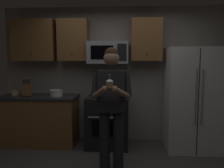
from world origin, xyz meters
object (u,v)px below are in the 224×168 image
object	(u,v)px
microwave	(108,53)
bowl_large_white	(56,93)
refrigerator	(192,99)
knife_block	(27,90)
oven_range	(108,121)
person	(111,102)
bowl_small_colored	(15,93)
cupcake	(110,84)

from	to	relation	value
microwave	bowl_large_white	distance (m)	1.22
refrigerator	knife_block	size ratio (longest dim) A/B	5.63
refrigerator	oven_range	bearing A→B (deg)	178.50
oven_range	refrigerator	size ratio (longest dim) A/B	0.52
refrigerator	person	size ratio (longest dim) A/B	1.02
microwave	person	size ratio (longest dim) A/B	0.42
microwave	knife_block	size ratio (longest dim) A/B	2.31
knife_block	bowl_small_colored	world-z (taller)	knife_block
oven_range	refrigerator	distance (m)	1.56
bowl_small_colored	person	size ratio (longest dim) A/B	0.10
knife_block	cupcake	world-z (taller)	cupcake
oven_range	bowl_large_white	size ratio (longest dim) A/B	3.72
refrigerator	bowl_small_colored	distance (m)	3.27
bowl_large_white	cupcake	world-z (taller)	cupcake
microwave	refrigerator	distance (m)	1.72
person	cupcake	size ratio (longest dim) A/B	10.13
oven_range	knife_block	bearing A→B (deg)	-178.87
bowl_small_colored	cupcake	xyz separation A→B (m)	(1.90, -1.32, 0.33)
refrigerator	microwave	bearing A→B (deg)	173.97
cupcake	microwave	bearing A→B (deg)	95.55
microwave	cupcake	bearing A→B (deg)	-84.45
microwave	person	xyz separation A→B (m)	(0.13, -1.05, -0.72)
oven_range	refrigerator	world-z (taller)	refrigerator
knife_block	cupcake	size ratio (longest dim) A/B	1.84
bowl_large_white	bowl_small_colored	distance (m)	0.81
refrigerator	cupcake	bearing A→B (deg)	-138.16
microwave	bowl_small_colored	bearing A→B (deg)	-177.92
knife_block	bowl_small_colored	distance (m)	0.29
knife_block	bowl_large_white	bearing A→B (deg)	4.20
refrigerator	bowl_small_colored	xyz separation A→B (m)	(-3.27, 0.09, 0.06)
bowl_large_white	cupcake	xyz separation A→B (m)	(1.09, -1.27, 0.31)
refrigerator	cupcake	size ratio (longest dim) A/B	10.35
refrigerator	bowl_small_colored	size ratio (longest dim) A/B	10.19
refrigerator	cupcake	world-z (taller)	refrigerator
oven_range	bowl_small_colored	xyz separation A→B (m)	(-1.77, 0.06, 0.50)
bowl_small_colored	person	bearing A→B (deg)	-27.47
oven_range	cupcake	xyz separation A→B (m)	(0.13, -1.26, 0.83)
bowl_small_colored	refrigerator	bearing A→B (deg)	-1.65
person	cupcake	distance (m)	0.44
person	knife_block	bearing A→B (deg)	150.98
refrigerator	bowl_large_white	xyz separation A→B (m)	(-2.46, 0.05, 0.08)
bowl_large_white	person	xyz separation A→B (m)	(1.09, -0.94, 0.01)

